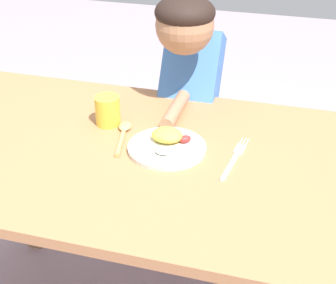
{
  "coord_description": "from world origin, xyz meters",
  "views": [
    {
      "loc": [
        0.4,
        -1.15,
        1.52
      ],
      "look_at": [
        0.07,
        0.04,
        0.78
      ],
      "focal_mm": 53.9,
      "sensor_mm": 36.0,
      "label": 1
    }
  ],
  "objects_px": {
    "fork": "(235,158)",
    "drinking_cup": "(108,111)",
    "spoon": "(123,133)",
    "plate": "(167,144)",
    "person": "(190,121)"
  },
  "relations": [
    {
      "from": "plate",
      "to": "drinking_cup",
      "type": "relative_size",
      "value": 2.45
    },
    {
      "from": "spoon",
      "to": "fork",
      "type": "bearing_deg",
      "value": -108.85
    },
    {
      "from": "drinking_cup",
      "to": "person",
      "type": "height_order",
      "value": "person"
    },
    {
      "from": "spoon",
      "to": "drinking_cup",
      "type": "distance_m",
      "value": 0.1
    },
    {
      "from": "fork",
      "to": "drinking_cup",
      "type": "bearing_deg",
      "value": 84.13
    },
    {
      "from": "drinking_cup",
      "to": "plate",
      "type": "bearing_deg",
      "value": -23.33
    },
    {
      "from": "plate",
      "to": "spoon",
      "type": "distance_m",
      "value": 0.15
    },
    {
      "from": "fork",
      "to": "spoon",
      "type": "height_order",
      "value": "spoon"
    },
    {
      "from": "plate",
      "to": "spoon",
      "type": "xyz_separation_m",
      "value": [
        -0.15,
        0.04,
        -0.01
      ]
    },
    {
      "from": "plate",
      "to": "drinking_cup",
      "type": "bearing_deg",
      "value": 156.67
    },
    {
      "from": "spoon",
      "to": "drinking_cup",
      "type": "height_order",
      "value": "drinking_cup"
    },
    {
      "from": "fork",
      "to": "person",
      "type": "distance_m",
      "value": 0.5
    },
    {
      "from": "fork",
      "to": "drinking_cup",
      "type": "distance_m",
      "value": 0.43
    },
    {
      "from": "spoon",
      "to": "plate",
      "type": "bearing_deg",
      "value": -116.95
    },
    {
      "from": "plate",
      "to": "drinking_cup",
      "type": "xyz_separation_m",
      "value": [
        -0.22,
        0.09,
        0.03
      ]
    }
  ]
}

